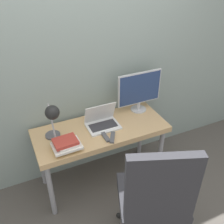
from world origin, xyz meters
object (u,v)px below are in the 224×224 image
object	(u,v)px
game_controller	(65,149)
laptop	(102,122)
monitor	(139,90)
book_stack	(66,145)
desk_lamp	(52,117)
office_chair	(155,196)

from	to	relation	value
game_controller	laptop	bearing A→B (deg)	25.20
laptop	game_controller	size ratio (longest dim) A/B	2.30
monitor	book_stack	world-z (taller)	monitor
desk_lamp	game_controller	world-z (taller)	desk_lamp
laptop	game_controller	bearing A→B (deg)	-154.80
desk_lamp	book_stack	xyz separation A→B (m)	(0.07, -0.10, -0.26)
monitor	desk_lamp	bearing A→B (deg)	-168.11
book_stack	desk_lamp	bearing A→B (deg)	124.00
desk_lamp	book_stack	size ratio (longest dim) A/B	1.65
monitor	office_chair	world-z (taller)	monitor
laptop	office_chair	distance (m)	0.92
monitor	game_controller	xyz separation A→B (m)	(-0.93, -0.32, -0.22)
laptop	game_controller	world-z (taller)	laptop
laptop	game_controller	distance (m)	0.49
office_chair	monitor	bearing A→B (deg)	67.67
monitor	office_chair	xyz separation A→B (m)	(-0.42, -1.02, -0.33)
laptop	monitor	bearing A→B (deg)	13.40
monitor	office_chair	size ratio (longest dim) A/B	0.43
desk_lamp	book_stack	bearing A→B (deg)	-56.00
monitor	desk_lamp	xyz separation A→B (m)	(-0.97, -0.20, 0.06)
monitor	office_chair	bearing A→B (deg)	-112.33
book_stack	game_controller	world-z (taller)	book_stack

